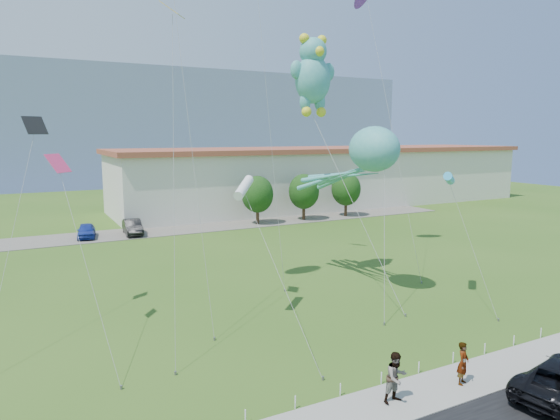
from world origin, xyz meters
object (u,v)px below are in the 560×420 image
Objects in this scene: pedestrian_left at (463,363)px; parked_car_black at (133,227)px; warehouse at (329,176)px; octopus_kite at (362,160)px; teddy_bear_kite at (313,74)px; parked_car_blue at (86,231)px; pedestrian_right at (396,377)px.

pedestrian_left is 37.71m from parked_car_black.
warehouse is at bearing 36.41° from pedestrian_left.
teddy_bear_kite is at bearing 116.38° from octopus_kite.
octopus_kite is 0.65× the size of teddy_bear_kite.
parked_car_black is at bearing 3.42° from parked_car_blue.
pedestrian_right is at bearing -120.48° from warehouse.
pedestrian_right is at bearing -82.95° from parked_car_black.
pedestrian_left is at bearing -117.31° from warehouse.
octopus_kite is at bearing 57.43° from pedestrian_right.
pedestrian_left is 0.89× the size of pedestrian_right.
octopus_kite is 6.55m from teddy_bear_kite.
pedestrian_left is 0.11× the size of teddy_bear_kite.
warehouse is 40.91m from octopus_kite.
octopus_kite reaches higher than parked_car_black.
pedestrian_left is at bearing -4.53° from pedestrian_right.
parked_car_blue is 0.88× the size of parked_car_black.
parked_car_black is 0.43× the size of octopus_kite.
teddy_bear_kite is at bearing 68.53° from pedestrian_right.
parked_car_blue is at bearing 78.29° from pedestrian_left.
teddy_bear_kite is (2.05, 15.10, 12.92)m from pedestrian_left.
teddy_bear_kite reaches higher than pedestrian_right.
parked_car_black is at bearing 109.72° from octopus_kite.
pedestrian_right is 15.47m from octopus_kite.
warehouse is 52.92m from pedestrian_left.
octopus_kite reaches higher than warehouse.
warehouse is 15.20× the size of parked_car_blue.
parked_car_blue is at bearing 117.65° from teddy_bear_kite.
warehouse reaches higher than parked_car_black.
warehouse reaches higher than pedestrian_right.
pedestrian_right is 20.40m from teddy_bear_kite.
parked_car_black is 26.85m from teddy_bear_kite.
warehouse reaches higher than parked_car_blue.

